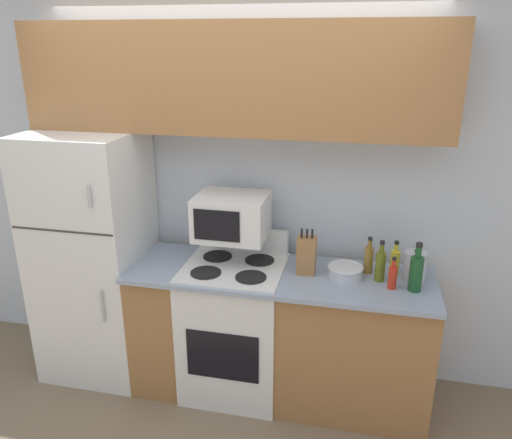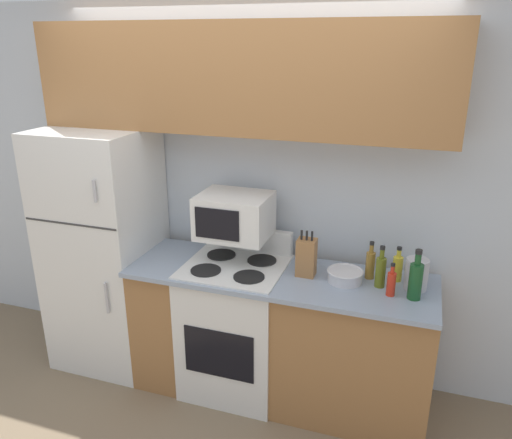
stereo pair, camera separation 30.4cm
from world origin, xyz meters
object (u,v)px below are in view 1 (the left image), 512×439
at_px(bottle_cooking_spray, 395,261).
at_px(bowl, 345,271).
at_px(knife_block, 306,255).
at_px(bottle_hot_sauce, 393,276).
at_px(stove, 235,326).
at_px(bottle_olive_oil, 380,265).
at_px(kettle, 415,267).
at_px(bottle_vinegar, 369,259).
at_px(bottle_wine_green, 416,272).
at_px(microwave, 232,216).
at_px(refrigerator, 94,257).

bearing_deg(bottle_cooking_spray, bowl, -158.73).
relative_size(knife_block, bottle_hot_sauce, 1.49).
height_order(stove, bowl, stove).
relative_size(stove, knife_block, 3.62).
distance_m(bottle_olive_oil, bottle_hot_sauce, 0.12).
height_order(bowl, kettle, kettle).
distance_m(stove, kettle, 1.24).
relative_size(bowl, bottle_vinegar, 0.92).
height_order(bottle_hot_sauce, bottle_wine_green, bottle_wine_green).
distance_m(knife_block, bottle_cooking_spray, 0.55).
height_order(bottle_olive_oil, bottle_wine_green, bottle_wine_green).
relative_size(stove, microwave, 2.38).
relative_size(knife_block, bowl, 1.35).
bearing_deg(bottle_vinegar, bottle_hot_sauce, -53.18).
height_order(knife_block, bowl, knife_block).
distance_m(knife_block, bottle_hot_sauce, 0.53).
bearing_deg(bottle_olive_oil, refrigerator, 179.44).
xyz_separation_m(microwave, bottle_wine_green, (1.15, -0.16, -0.20)).
bearing_deg(kettle, bottle_olive_oil, -169.46).
bearing_deg(bottle_wine_green, bottle_cooking_spray, 118.23).
relative_size(knife_block, bottle_cooking_spray, 1.36).
relative_size(bottle_hot_sauce, kettle, 0.94).
distance_m(microwave, bowl, 0.80).
xyz_separation_m(bottle_cooking_spray, bottle_wine_green, (0.11, -0.20, 0.03)).
relative_size(refrigerator, bottle_olive_oil, 6.69).
xyz_separation_m(bottle_cooking_spray, bottle_olive_oil, (-0.09, -0.12, 0.02)).
bearing_deg(bottle_cooking_spray, bottle_vinegar, -173.59).
bearing_deg(bottle_hot_sauce, bottle_vinegar, 126.82).
distance_m(bowl, bottle_cooking_spray, 0.32).
xyz_separation_m(microwave, knife_block, (0.50, -0.07, -0.19)).
xyz_separation_m(bowl, bottle_hot_sauce, (0.28, -0.09, 0.04)).
xyz_separation_m(stove, bottle_wine_green, (1.11, -0.06, 0.55)).
distance_m(bottle_vinegar, kettle, 0.28).
bearing_deg(kettle, microwave, 178.07).
bearing_deg(bottle_vinegar, bottle_wine_green, -34.34).
bearing_deg(kettle, bottle_cooking_spray, 145.32).
bearing_deg(bottle_wine_green, stove, 176.69).
bearing_deg(bottle_olive_oil, microwave, 175.38).
xyz_separation_m(refrigerator, bottle_vinegar, (1.86, 0.08, 0.13)).
relative_size(microwave, kettle, 2.14).
relative_size(microwave, bottle_olive_oil, 1.75).
height_order(refrigerator, bowl, refrigerator).
xyz_separation_m(refrigerator, bottle_cooking_spray, (2.02, 0.10, 0.12)).
bearing_deg(bottle_cooking_spray, knife_block, -169.16).
bearing_deg(bottle_hot_sauce, refrigerator, 176.86).
relative_size(microwave, bowl, 2.06).
bearing_deg(bottle_olive_oil, bottle_cooking_spray, 51.68).
bearing_deg(refrigerator, bottle_wine_green, -2.85).
xyz_separation_m(refrigerator, knife_block, (1.48, -0.01, 0.16)).
bearing_deg(knife_block, microwave, 172.53).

